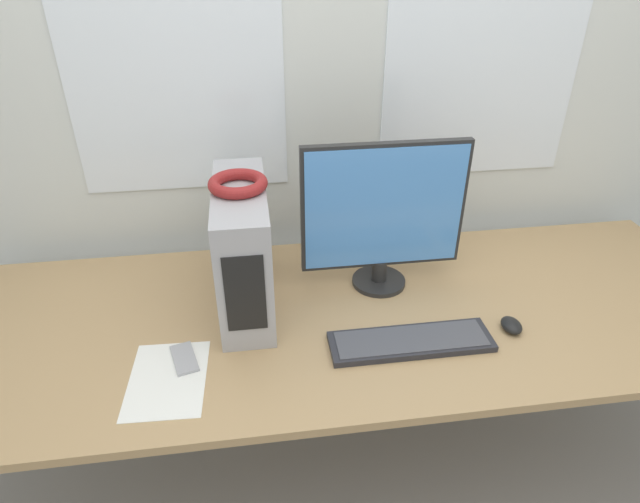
# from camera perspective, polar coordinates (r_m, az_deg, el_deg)

# --- Properties ---
(wall_back) EXTENTS (8.00, 0.07, 2.70)m
(wall_back) POSITION_cam_1_polar(r_m,az_deg,el_deg) (2.03, 1.39, 17.28)
(wall_back) COLOR silver
(wall_back) RESTS_ON ground_plane
(desk) EXTENTS (2.56, 0.92, 0.77)m
(desk) POSITION_cam_1_polar(r_m,az_deg,el_deg) (1.78, 4.21, -7.34)
(desk) COLOR tan
(desk) RESTS_ON ground_plane
(pc_tower) EXTENTS (0.16, 0.50, 0.41)m
(pc_tower) POSITION_cam_1_polar(r_m,az_deg,el_deg) (1.70, -8.16, 0.31)
(pc_tower) COLOR #9E9EA3
(pc_tower) RESTS_ON desk
(headphones) EXTENTS (0.18, 0.18, 0.04)m
(headphones) POSITION_cam_1_polar(r_m,az_deg,el_deg) (1.60, -8.76, 7.19)
(headphones) COLOR maroon
(headphones) RESTS_ON pc_tower
(monitor_main) EXTENTS (0.54, 0.19, 0.52)m
(monitor_main) POSITION_cam_1_polar(r_m,az_deg,el_deg) (1.75, 6.77, 3.98)
(monitor_main) COLOR black
(monitor_main) RESTS_ON desk
(keyboard) EXTENTS (0.49, 0.14, 0.02)m
(keyboard) POSITION_cam_1_polar(r_m,az_deg,el_deg) (1.64, 9.67, -9.44)
(keyboard) COLOR #28282D
(keyboard) RESTS_ON desk
(mouse) EXTENTS (0.06, 0.08, 0.03)m
(mouse) POSITION_cam_1_polar(r_m,az_deg,el_deg) (1.77, 19.74, -7.42)
(mouse) COLOR black
(mouse) RESTS_ON desk
(cell_phone) EXTENTS (0.09, 0.14, 0.01)m
(cell_phone) POSITION_cam_1_polar(r_m,az_deg,el_deg) (1.62, -14.28, -11.01)
(cell_phone) COLOR #99999E
(cell_phone) RESTS_ON desk
(paper_sheet_left) EXTENTS (0.22, 0.31, 0.00)m
(paper_sheet_left) POSITION_cam_1_polar(r_m,az_deg,el_deg) (1.58, -15.95, -12.94)
(paper_sheet_left) COLOR white
(paper_sheet_left) RESTS_ON desk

